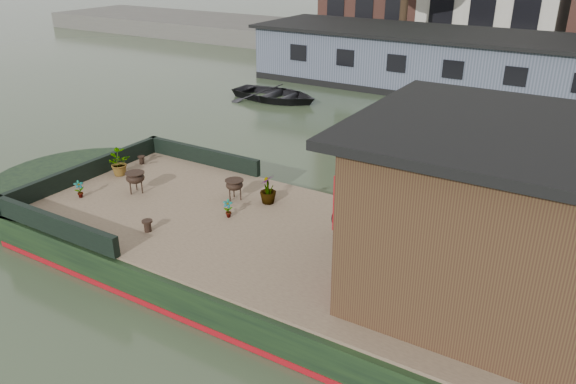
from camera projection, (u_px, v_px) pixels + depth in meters
The scene contains 18 objects.
ground at pixel (347, 291), 8.93m from camera, with size 120.00×120.00×0.00m, color #2F3D27.
houseboat_hull at pixel (277, 254), 9.46m from camera, with size 14.01×4.02×0.60m.
houseboat_deck at pixel (349, 257), 8.68m from camera, with size 11.80×3.80×0.05m, color #806B4F.
bow_bulwark at pixel (117, 179), 11.02m from camera, with size 3.00×4.00×0.35m.
cabin at pixel (509, 218), 7.13m from camera, with size 4.00×3.50×2.42m.
bicycle at pixel (384, 212), 9.05m from camera, with size 0.60×1.71×0.90m, color black.
potted_plant_a at pixel (228, 209), 9.82m from camera, with size 0.18×0.12×0.33m, color maroon.
potted_plant_b at pixel (346, 196), 10.35m from camera, with size 0.16×0.13×0.29m, color maroon.
potted_plant_c at pixel (118, 163), 11.57m from camera, with size 0.47×0.41×0.53m, color brown.
potted_plant_d at pixel (268, 189), 10.32m from camera, with size 0.31×0.31×0.55m, color brown.
potted_plant_e at pixel (79, 189), 10.58m from camera, with size 0.18×0.12×0.34m, color maroon.
brazier_front at pixel (136, 182), 10.78m from camera, with size 0.39×0.39×0.42m, color black, non-canonical shape.
brazier_rear at pixel (235, 190), 10.49m from camera, with size 0.37×0.37×0.40m, color black, non-canonical shape.
bollard_port at pixel (142, 160), 12.24m from camera, with size 0.15×0.15×0.18m, color black.
bollard_stbd at pixel (148, 226), 9.36m from camera, with size 0.18×0.18×0.20m, color black.
dinghy at pixel (275, 91), 19.64m from camera, with size 2.29×3.21×0.66m, color black.
far_houseboat at pixel (526, 72), 19.44m from camera, with size 20.40×4.40×2.11m.
quay at pixel (553, 57), 24.71m from camera, with size 60.00×6.00×0.90m, color #47443F.
Camera 1 is at (3.13, -6.90, 5.08)m, focal length 35.00 mm.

